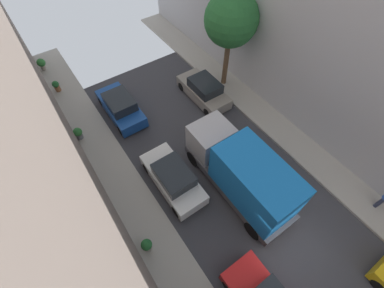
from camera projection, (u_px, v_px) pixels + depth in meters
ground at (283, 241)px, 12.61m from camera, size 32.00×32.00×0.00m
sidewalk_right at (347, 187)px, 14.23m from camera, size 2.00×44.00×0.15m
parked_car_left_3 at (173, 178)px, 13.85m from camera, size 1.78×4.20×1.57m
parked_car_left_4 at (121, 107)px, 16.97m from camera, size 1.78×4.20×1.57m
parked_car_right_2 at (204, 90)px, 17.89m from camera, size 1.78×4.20×1.57m
delivery_truck at (242, 173)px, 12.80m from camera, size 2.26×6.60×3.38m
street_tree_1 at (231, 20)px, 15.42m from camera, size 3.29×3.29×6.42m
potted_plant_0 at (147, 245)px, 11.93m from camera, size 0.52×0.52×0.78m
potted_plant_2 at (41, 63)px, 19.74m from camera, size 0.61×0.61×0.90m
potted_plant_3 at (78, 133)px, 15.80m from camera, size 0.53×0.53×0.83m
potted_plant_4 at (56, 86)px, 18.36m from camera, size 0.46×0.46×0.81m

